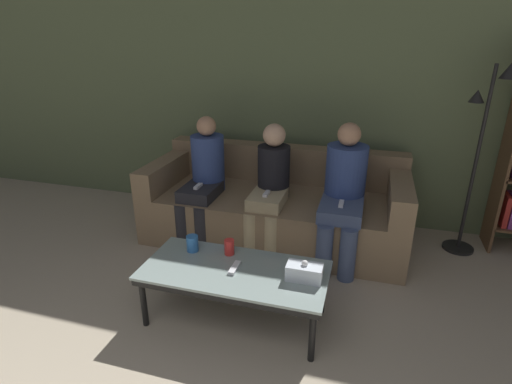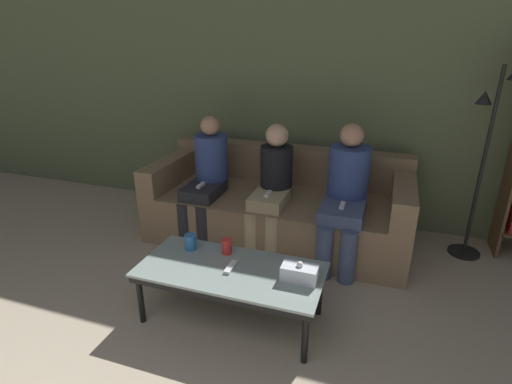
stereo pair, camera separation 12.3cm
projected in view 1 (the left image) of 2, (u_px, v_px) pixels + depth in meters
wall_back at (291, 89)px, 3.87m from camera, size 12.00×0.06×2.60m
couch at (276, 206)px, 3.73m from camera, size 2.32×0.99×0.79m
coffee_table at (235, 274)px, 2.58m from camera, size 1.20×0.56×0.39m
cup_near_left at (192, 243)px, 2.77m from camera, size 0.08×0.08×0.11m
cup_near_right at (229, 247)px, 2.73m from camera, size 0.07×0.07×0.11m
tissue_box at (304, 272)px, 2.45m from camera, size 0.22×0.12×0.13m
game_remote at (235, 268)px, 2.57m from camera, size 0.04×0.15×0.02m
standing_lamp at (482, 142)px, 3.22m from camera, size 0.31×0.26×1.60m
seated_person_left_end at (204, 177)px, 3.59m from camera, size 0.31×0.62×1.12m
seated_person_mid_left at (270, 186)px, 3.43m from camera, size 0.31×0.61×1.09m
seated_person_mid_right at (344, 190)px, 3.26m from camera, size 0.34×0.70×1.14m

